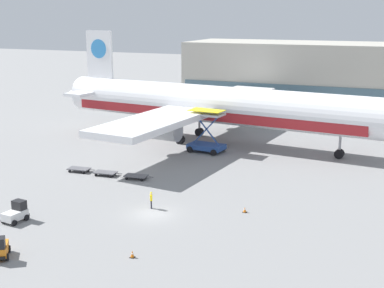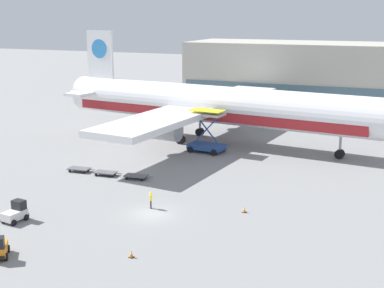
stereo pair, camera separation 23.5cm
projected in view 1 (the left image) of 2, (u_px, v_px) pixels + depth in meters
name	position (u px, v px, depth m)	size (l,w,h in m)	color
ground_plane	(152.00, 214.00, 54.26)	(400.00, 400.00, 0.00)	gray
airplane_main	(209.00, 106.00, 83.27)	(58.02, 48.57, 17.00)	white
scissor_lift_loader	(206.00, 136.00, 78.16)	(5.48, 3.83, 6.23)	#284C99
baggage_tug_foreground	(16.00, 213.00, 52.20)	(1.88, 2.59, 2.00)	silver
baggage_dolly_lead	(79.00, 169.00, 68.64)	(3.76, 1.76, 0.48)	#56565B
baggage_dolly_second	(106.00, 173.00, 67.04)	(3.76, 1.76, 0.48)	#56565B
baggage_dolly_third	(136.00, 176.00, 65.63)	(3.76, 1.76, 0.48)	#56565B
ground_crew_near	(151.00, 199.00, 55.60)	(0.37, 0.50, 1.81)	black
traffic_cone_near	(245.00, 210.00, 54.67)	(0.40, 0.40, 0.58)	black
traffic_cone_far	(132.00, 254.00, 44.54)	(0.40, 0.40, 0.62)	black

